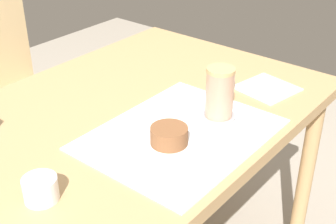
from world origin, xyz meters
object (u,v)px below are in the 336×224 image
Objects in this scene: pastry at (169,136)px; coffee_mug at (220,92)px; wooden_chair at (11,89)px; pastry_plate at (169,145)px; dining_table at (116,143)px; sugar_bowl at (41,189)px.

coffee_mug is at bearing -2.95° from pastry.
pastry_plate is at bearing 75.64° from wooden_chair.
dining_table is 14.01× the size of pastry.
pastry_plate is 0.31m from sugar_bowl.
pastry is at bearing 177.05° from coffee_mug.
coffee_mug is 1.90× the size of sugar_bowl.
pastry_plate reaches higher than dining_table.
pastry is at bearing -15.86° from sugar_bowl.
pastry_plate is 1.64× the size of pastry.
coffee_mug is (0.19, -0.01, 0.04)m from pastry.
pastry reaches higher than pastry_plate.
wooden_chair is (0.17, 0.77, -0.14)m from dining_table.
coffee_mug reaches higher than dining_table.
pastry_plate is 0.03m from pastry.
wooden_chair is at bearing 60.83° from sugar_bowl.
sugar_bowl is (-0.32, -0.12, 0.10)m from dining_table.
coffee_mug reaches higher than pastry_plate.
sugar_bowl is (-0.49, -0.88, 0.25)m from wooden_chair.
sugar_bowl is at bearing 164.14° from pastry.
wooden_chair reaches higher than pastry_plate.
sugar_bowl is at bearing 164.14° from pastry_plate.
sugar_bowl reaches higher than dining_table.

